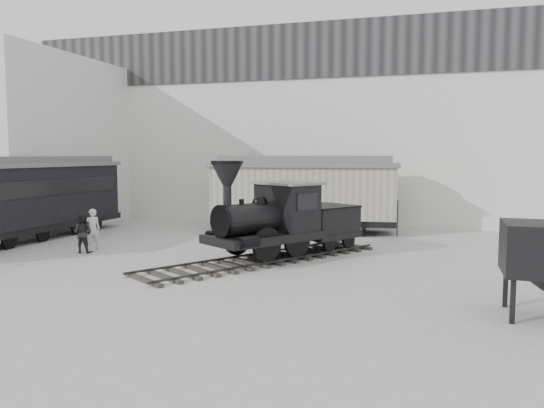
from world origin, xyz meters
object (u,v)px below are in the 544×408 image
(boxcar, at_px, (304,192))
(visitor_a, at_px, (93,229))
(locomotive, at_px, (280,224))
(passenger_coach, at_px, (14,199))
(visitor_b, at_px, (83,233))

(boxcar, bearing_deg, visitor_a, -139.44)
(locomotive, bearing_deg, visitor_a, -144.31)
(boxcar, relative_size, passenger_coach, 0.72)
(boxcar, bearing_deg, locomotive, -89.41)
(passenger_coach, xyz_separation_m, visitor_b, (4.43, -1.35, -1.13))
(locomotive, bearing_deg, boxcar, 129.15)
(passenger_coach, height_order, visitor_b, passenger_coach)
(visitor_a, relative_size, visitor_b, 1.04)
(boxcar, distance_m, visitor_a, 10.30)
(visitor_a, bearing_deg, passenger_coach, -52.88)
(locomotive, relative_size, visitor_b, 5.99)
(boxcar, xyz_separation_m, passenger_coach, (-11.51, -6.70, -0.06))
(visitor_a, distance_m, visitor_b, 0.74)
(locomotive, height_order, visitor_a, locomotive)
(visitor_a, xyz_separation_m, visitor_b, (0.07, -0.74, -0.03))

